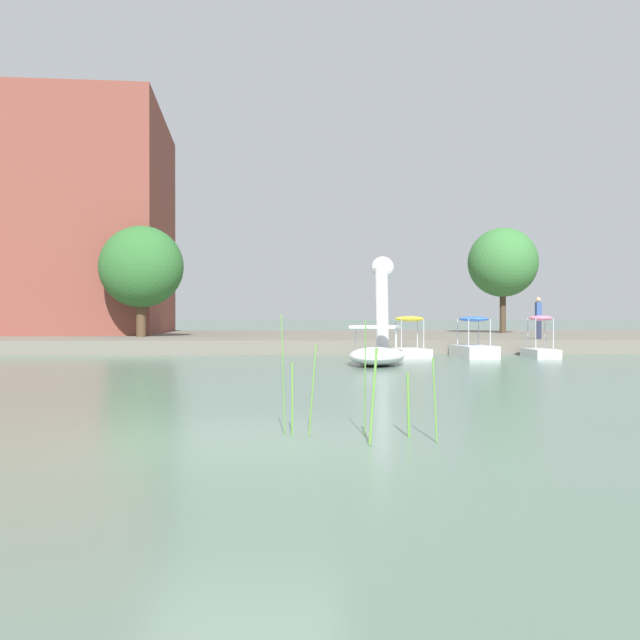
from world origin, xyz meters
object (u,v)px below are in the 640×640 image
swan_boat (378,338)px  tree_broadleaf_right (503,263)px  pedal_boat_yellow (409,346)px  pedal_boat_blue (474,345)px  pedal_boat_pink (540,345)px  person_on_path (538,317)px  tree_broadleaf_left (141,267)px

swan_boat → tree_broadleaf_right: size_ratio=0.58×
pedal_boat_yellow → pedal_boat_blue: pedal_boat_yellow is taller
pedal_boat_pink → person_on_path: size_ratio=1.03×
pedal_boat_pink → person_on_path: person_on_path is taller
pedal_boat_yellow → tree_broadleaf_right: (7.55, 14.13, 4.13)m
pedal_boat_pink → tree_broadleaf_left: (-16.29, 7.56, 3.34)m
pedal_boat_blue → tree_broadleaf_left: 16.04m
tree_broadleaf_right → pedal_boat_blue: bearing=-110.0°
swan_boat → pedal_boat_yellow: bearing=68.5°
tree_broadleaf_right → pedal_boat_yellow: bearing=-118.1°
pedal_boat_pink → swan_boat: bearing=-149.0°
pedal_boat_yellow → pedal_boat_blue: (2.38, -0.11, 0.04)m
pedal_boat_yellow → swan_boat: bearing=-111.5°
pedal_boat_pink → tree_broadleaf_right: bearing=79.3°
tree_broadleaf_left → pedal_boat_blue: bearing=-28.1°
pedal_boat_blue → person_on_path: (3.58, 3.41, 1.02)m
person_on_path → tree_broadleaf_right: bearing=81.6°
pedal_boat_yellow → tree_broadleaf_left: size_ratio=0.38×
tree_broadleaf_left → person_on_path: bearing=-12.9°
pedal_boat_blue → pedal_boat_pink: bearing=-3.7°
pedal_boat_yellow → pedal_boat_pink: size_ratio=1.08×
pedal_boat_yellow → tree_broadleaf_left: bearing=147.5°
swan_boat → person_on_path: size_ratio=1.97×
pedal_boat_yellow → tree_broadleaf_right: 16.55m
pedal_boat_yellow → person_on_path: 6.89m
pedal_boat_pink → person_on_path: (1.12, 3.57, 1.01)m
tree_broadleaf_left → person_on_path: tree_broadleaf_left is taller
swan_boat → person_on_path: swan_boat is taller
tree_broadleaf_left → tree_broadleaf_right: bearing=19.8°
swan_boat → person_on_path: bearing=44.5°
swan_boat → tree_broadleaf_left: size_ratio=0.67×
tree_broadleaf_right → person_on_path: size_ratio=3.39×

